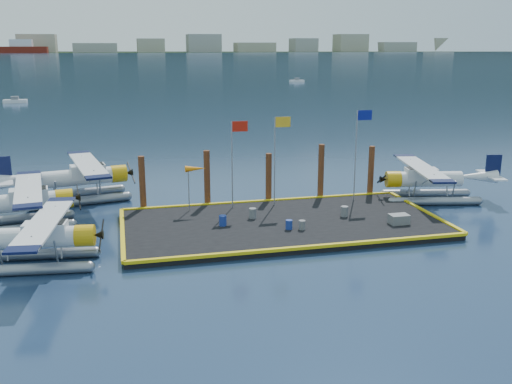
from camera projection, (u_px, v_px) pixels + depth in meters
ground at (282, 227)px, 36.59m from camera, size 4000.00×4000.00×0.00m
dock at (282, 224)px, 36.54m from camera, size 20.00×10.00×0.40m
dock_bumpers at (282, 220)px, 36.47m from camera, size 20.25×10.25×0.18m
far_backdrop at (200, 45)px, 1724.19m from camera, size 3050.00×2050.00×810.00m
seaplane_a at (39, 240)px, 29.72m from camera, size 8.61×9.50×3.36m
seaplane_b at (23, 205)px, 35.98m from camera, size 9.13×10.06×3.56m
seaplane_c at (83, 179)px, 42.34m from camera, size 9.85×10.75×3.80m
seaplane_d at (426, 181)px, 42.29m from camera, size 9.11×9.92×3.51m
drum_0 at (223, 221)px, 35.52m from camera, size 0.47×0.47×0.66m
drum_1 at (289, 225)px, 34.85m from camera, size 0.41×0.41×0.58m
drum_2 at (344, 211)px, 37.45m from camera, size 0.48×0.48×0.68m
drum_3 at (302, 225)px, 34.82m from camera, size 0.40×0.40×0.56m
drum_5 at (253, 213)px, 37.04m from camera, size 0.47×0.47×0.67m
crate at (399, 219)px, 35.90m from camera, size 1.21×0.80×0.60m
flagpole_red at (235, 151)px, 38.55m from camera, size 1.14×0.08×6.00m
flagpole_yellow at (278, 147)px, 39.20m from camera, size 1.14×0.08×6.20m
flagpole_blue at (359, 142)px, 40.50m from camera, size 1.14×0.08×6.50m
windsock at (195, 170)px, 38.23m from camera, size 1.40×0.44×3.12m
piling_0 at (142, 185)px, 39.26m from camera, size 0.44×0.44×4.00m
piling_1 at (207, 180)px, 40.25m from camera, size 0.44×0.44×4.20m
piling_2 at (269, 179)px, 41.31m from camera, size 0.44×0.44×3.80m
piling_3 at (321, 173)px, 42.15m from camera, size 0.44×0.44×4.30m
piling_4 at (371, 172)px, 43.09m from camera, size 0.44×0.44×4.00m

